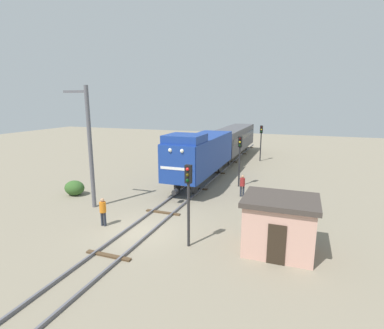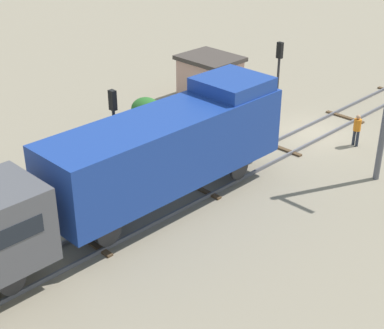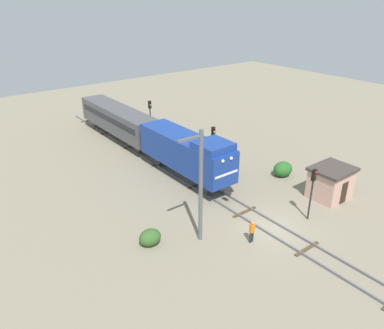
{
  "view_description": "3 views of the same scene",
  "coord_description": "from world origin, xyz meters",
  "px_view_note": "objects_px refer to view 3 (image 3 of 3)",
  "views": [
    {
      "loc": [
        8.23,
        -13.76,
        7.27
      ],
      "look_at": [
        -0.42,
        9.62,
        1.89
      ],
      "focal_mm": 28.0,
      "sensor_mm": 36.0,
      "label": 1
    },
    {
      "loc": [
        -15.9,
        25.3,
        12.91
      ],
      "look_at": [
        -0.86,
        10.28,
        2.07
      ],
      "focal_mm": 55.0,
      "sensor_mm": 36.0,
      "label": 2
    },
    {
      "loc": [
        -18.88,
        -14.57,
        15.89
      ],
      "look_at": [
        0.34,
        10.24,
        1.47
      ],
      "focal_mm": 35.0,
      "sensor_mm": 36.0,
      "label": 3
    }
  ],
  "objects_px": {
    "worker_by_signal": "(237,166)",
    "relay_hut": "(331,182)",
    "catenary_mast": "(200,185)",
    "worker_near_track": "(252,230)",
    "passenger_car_leading": "(118,118)",
    "traffic_signal_near": "(313,185)",
    "traffic_signal_far": "(150,112)",
    "locomotive": "(187,151)",
    "traffic_signal_mid": "(213,140)"
  },
  "relations": [
    {
      "from": "worker_by_signal",
      "to": "relay_hut",
      "type": "distance_m",
      "value": 8.51
    },
    {
      "from": "catenary_mast",
      "to": "relay_hut",
      "type": "relative_size",
      "value": 2.35
    },
    {
      "from": "worker_near_track",
      "to": "worker_by_signal",
      "type": "height_order",
      "value": "same"
    },
    {
      "from": "passenger_car_leading",
      "to": "traffic_signal_near",
      "type": "height_order",
      "value": "traffic_signal_near"
    },
    {
      "from": "passenger_car_leading",
      "to": "relay_hut",
      "type": "relative_size",
      "value": 4.0
    },
    {
      "from": "passenger_car_leading",
      "to": "worker_near_track",
      "type": "relative_size",
      "value": 8.24
    },
    {
      "from": "traffic_signal_near",
      "to": "worker_by_signal",
      "type": "bearing_deg",
      "value": 83.59
    },
    {
      "from": "worker_by_signal",
      "to": "traffic_signal_near",
      "type": "bearing_deg",
      "value": 123.2
    },
    {
      "from": "traffic_signal_far",
      "to": "passenger_car_leading",
      "type": "bearing_deg",
      "value": 159.8
    },
    {
      "from": "traffic_signal_far",
      "to": "catenary_mast",
      "type": "xyz_separation_m",
      "value": [
        -8.66,
        -20.22,
        1.37
      ]
    },
    {
      "from": "worker_near_track",
      "to": "catenary_mast",
      "type": "relative_size",
      "value": 0.21
    },
    {
      "from": "traffic_signal_near",
      "to": "worker_by_signal",
      "type": "xyz_separation_m",
      "value": [
        1.0,
        8.89,
        -1.94
      ]
    },
    {
      "from": "locomotive",
      "to": "traffic_signal_near",
      "type": "height_order",
      "value": "locomotive"
    },
    {
      "from": "traffic_signal_far",
      "to": "catenary_mast",
      "type": "distance_m",
      "value": 22.04
    },
    {
      "from": "traffic_signal_near",
      "to": "traffic_signal_far",
      "type": "distance_m",
      "value": 23.3
    },
    {
      "from": "locomotive",
      "to": "passenger_car_leading",
      "type": "distance_m",
      "value": 13.34
    },
    {
      "from": "catenary_mast",
      "to": "traffic_signal_mid",
      "type": "bearing_deg",
      "value": 44.99
    },
    {
      "from": "traffic_signal_far",
      "to": "catenary_mast",
      "type": "height_order",
      "value": "catenary_mast"
    },
    {
      "from": "traffic_signal_mid",
      "to": "catenary_mast",
      "type": "relative_size",
      "value": 0.53
    },
    {
      "from": "traffic_signal_far",
      "to": "worker_near_track",
      "type": "distance_m",
      "value": 23.55
    },
    {
      "from": "traffic_signal_near",
      "to": "worker_near_track",
      "type": "distance_m",
      "value": 5.96
    },
    {
      "from": "traffic_signal_mid",
      "to": "worker_near_track",
      "type": "height_order",
      "value": "traffic_signal_mid"
    },
    {
      "from": "worker_by_signal",
      "to": "traffic_signal_mid",
      "type": "bearing_deg",
      "value": -33.51
    },
    {
      "from": "worker_near_track",
      "to": "traffic_signal_near",
      "type": "bearing_deg",
      "value": 49.92
    },
    {
      "from": "catenary_mast",
      "to": "relay_hut",
      "type": "xyz_separation_m",
      "value": [
        12.56,
        -2.01,
        -2.96
      ]
    },
    {
      "from": "traffic_signal_near",
      "to": "traffic_signal_mid",
      "type": "distance_m",
      "value": 11.53
    },
    {
      "from": "traffic_signal_mid",
      "to": "catenary_mast",
      "type": "distance_m",
      "value": 12.04
    },
    {
      "from": "locomotive",
      "to": "traffic_signal_far",
      "type": "relative_size",
      "value": 2.69
    },
    {
      "from": "traffic_signal_far",
      "to": "worker_near_track",
      "type": "height_order",
      "value": "traffic_signal_far"
    },
    {
      "from": "traffic_signal_near",
      "to": "passenger_car_leading",
      "type": "bearing_deg",
      "value": 97.41
    },
    {
      "from": "relay_hut",
      "to": "traffic_signal_near",
      "type": "bearing_deg",
      "value": -166.11
    },
    {
      "from": "worker_near_track",
      "to": "relay_hut",
      "type": "height_order",
      "value": "relay_hut"
    },
    {
      "from": "traffic_signal_near",
      "to": "worker_near_track",
      "type": "relative_size",
      "value": 2.48
    },
    {
      "from": "passenger_car_leading",
      "to": "worker_near_track",
      "type": "bearing_deg",
      "value": -95.71
    },
    {
      "from": "locomotive",
      "to": "passenger_car_leading",
      "type": "relative_size",
      "value": 0.83
    },
    {
      "from": "traffic_signal_near",
      "to": "relay_hut",
      "type": "distance_m",
      "value": 4.69
    },
    {
      "from": "traffic_signal_far",
      "to": "worker_near_track",
      "type": "bearing_deg",
      "value": -104.81
    },
    {
      "from": "traffic_signal_mid",
      "to": "worker_near_track",
      "type": "bearing_deg",
      "value": -117.96
    },
    {
      "from": "traffic_signal_far",
      "to": "relay_hut",
      "type": "relative_size",
      "value": 1.23
    },
    {
      "from": "locomotive",
      "to": "worker_by_signal",
      "type": "distance_m",
      "value": 5.15
    },
    {
      "from": "passenger_car_leading",
      "to": "catenary_mast",
      "type": "relative_size",
      "value": 1.7
    },
    {
      "from": "traffic_signal_near",
      "to": "worker_near_track",
      "type": "bearing_deg",
      "value": 173.8
    },
    {
      "from": "worker_by_signal",
      "to": "passenger_car_leading",
      "type": "bearing_deg",
      "value": -35.43
    },
    {
      "from": "traffic_signal_mid",
      "to": "relay_hut",
      "type": "bearing_deg",
      "value": -68.61
    },
    {
      "from": "relay_hut",
      "to": "traffic_signal_mid",
      "type": "bearing_deg",
      "value": 111.39
    },
    {
      "from": "traffic_signal_near",
      "to": "traffic_signal_mid",
      "type": "relative_size",
      "value": 0.98
    },
    {
      "from": "passenger_car_leading",
      "to": "worker_by_signal",
      "type": "bearing_deg",
      "value": -75.05
    },
    {
      "from": "traffic_signal_near",
      "to": "relay_hut",
      "type": "relative_size",
      "value": 1.21
    },
    {
      "from": "locomotive",
      "to": "relay_hut",
      "type": "xyz_separation_m",
      "value": [
        7.5,
        -10.22,
        -1.38
      ]
    },
    {
      "from": "traffic_signal_near",
      "to": "worker_near_track",
      "type": "xyz_separation_m",
      "value": [
        -5.6,
        0.61,
        -1.94
      ]
    }
  ]
}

